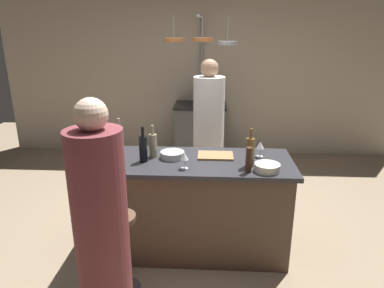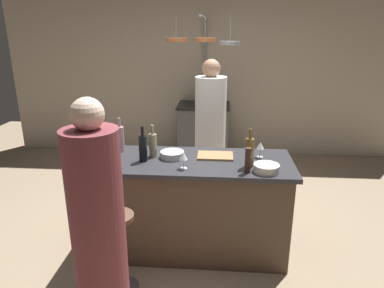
{
  "view_description": "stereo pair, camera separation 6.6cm",
  "coord_description": "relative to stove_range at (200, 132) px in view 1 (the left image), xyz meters",
  "views": [
    {
      "loc": [
        0.17,
        -2.89,
        2.0
      ],
      "look_at": [
        0.0,
        0.15,
        1.0
      ],
      "focal_mm": 32.77,
      "sensor_mm": 36.0,
      "label": 1
    },
    {
      "loc": [
        0.24,
        -2.89,
        2.0
      ],
      "look_at": [
        0.0,
        0.15,
        1.0
      ],
      "focal_mm": 32.77,
      "sensor_mm": 36.0,
      "label": 2
    }
  ],
  "objects": [
    {
      "name": "wine_bottle_rose",
      "position": [
        -0.68,
        -2.27,
        0.58
      ],
      "size": [
        0.07,
        0.07,
        0.33
      ],
      "color": "#B78C8E",
      "rests_on": "kitchen_island"
    },
    {
      "name": "back_wall",
      "position": [
        0.0,
        0.4,
        0.85
      ],
      "size": [
        6.4,
        0.16,
        2.6
      ],
      "primitive_type": "cube",
      "color": "#BCAD99",
      "rests_on": "ground_plane"
    },
    {
      "name": "chef",
      "position": [
        0.14,
        -1.39,
        0.34
      ],
      "size": [
        0.36,
        0.36,
        1.69
      ],
      "color": "white",
      "rests_on": "ground_plane"
    },
    {
      "name": "kitchen_island",
      "position": [
        0.0,
        -2.45,
        0.01
      ],
      "size": [
        1.8,
        0.72,
        0.9
      ],
      "color": "brown",
      "rests_on": "ground_plane"
    },
    {
      "name": "wine_bottle_white",
      "position": [
        -0.35,
        -2.39,
        0.57
      ],
      "size": [
        0.07,
        0.07,
        0.3
      ],
      "color": "gray",
      "rests_on": "kitchen_island"
    },
    {
      "name": "wine_glass_near_right_guest",
      "position": [
        0.62,
        -2.33,
        0.56
      ],
      "size": [
        0.07,
        0.07,
        0.15
      ],
      "color": "silver",
      "rests_on": "kitchen_island"
    },
    {
      "name": "overhead_pot_rack",
      "position": [
        0.01,
        -0.52,
        1.23
      ],
      "size": [
        0.9,
        1.36,
        2.17
      ],
      "color": "gray",
      "rests_on": "ground_plane"
    },
    {
      "name": "pepper_mill",
      "position": [
        0.48,
        -2.7,
        0.56
      ],
      "size": [
        0.05,
        0.05,
        0.21
      ],
      "primitive_type": "cylinder",
      "color": "#382319",
      "rests_on": "kitchen_island"
    },
    {
      "name": "stove_range",
      "position": [
        0.0,
        0.0,
        0.0
      ],
      "size": [
        0.8,
        0.64,
        0.89
      ],
      "color": "#47474C",
      "rests_on": "ground_plane"
    },
    {
      "name": "wine_bottle_amber",
      "position": [
        0.5,
        -2.57,
        0.58
      ],
      "size": [
        0.07,
        0.07,
        0.33
      ],
      "color": "brown",
      "rests_on": "kitchen_island"
    },
    {
      "name": "wine_bottle_dark",
      "position": [
        -0.41,
        -2.51,
        0.57
      ],
      "size": [
        0.07,
        0.07,
        0.31
      ],
      "color": "black",
      "rests_on": "kitchen_island"
    },
    {
      "name": "guest_left",
      "position": [
        -0.51,
        -3.44,
        0.31
      ],
      "size": [
        0.35,
        0.35,
        1.64
      ],
      "color": "brown",
      "rests_on": "ground_plane"
    },
    {
      "name": "bar_stool_left",
      "position": [
        -0.51,
        -3.07,
        -0.07
      ],
      "size": [
        0.28,
        0.28,
        0.68
      ],
      "color": "#4C4C51",
      "rests_on": "ground_plane"
    },
    {
      "name": "mixing_bowl_steel",
      "position": [
        -0.17,
        -2.41,
        0.48
      ],
      "size": [
        0.22,
        0.22,
        0.06
      ],
      "primitive_type": "cylinder",
      "color": "#B7B7BC",
      "rests_on": "kitchen_island"
    },
    {
      "name": "wine_glass_near_left_guest",
      "position": [
        -0.04,
        -2.66,
        0.56
      ],
      "size": [
        0.07,
        0.07,
        0.15
      ],
      "color": "silver",
      "rests_on": "kitchen_island"
    },
    {
      "name": "cutting_board",
      "position": [
        0.22,
        -2.35,
        0.46
      ],
      "size": [
        0.32,
        0.22,
        0.02
      ],
      "primitive_type": "cube",
      "color": "#997047",
      "rests_on": "kitchen_island"
    },
    {
      "name": "ground_plane",
      "position": [
        0.0,
        -2.45,
        -0.45
      ],
      "size": [
        9.0,
        9.0,
        0.0
      ],
      "primitive_type": "plane",
      "color": "gray"
    },
    {
      "name": "mixing_bowl_ceramic",
      "position": [
        0.63,
        -2.67,
        0.49
      ],
      "size": [
        0.21,
        0.21,
        0.06
      ],
      "primitive_type": "cylinder",
      "color": "silver",
      "rests_on": "kitchen_island"
    }
  ]
}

